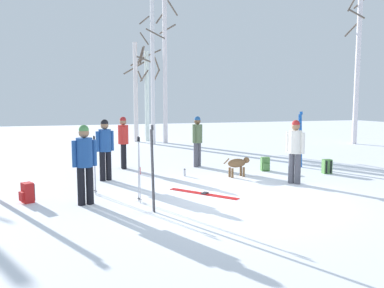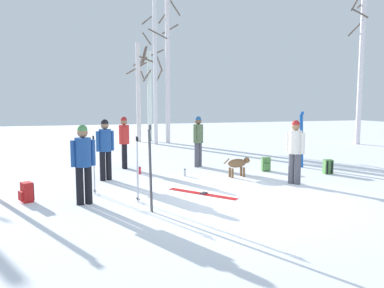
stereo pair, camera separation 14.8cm
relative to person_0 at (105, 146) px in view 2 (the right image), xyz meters
name	(u,v)px [view 2 (the right image)]	position (x,y,z in m)	size (l,w,h in m)	color
ground_plane	(235,198)	(2.64, -2.97, -0.98)	(60.00, 60.00, 0.00)	white
person_0	(105,146)	(0.00, 0.00, 0.00)	(0.50, 0.34, 1.72)	black
person_1	(198,138)	(3.20, 1.37, 0.00)	(0.42, 0.37, 1.72)	#4C4C56
person_2	(295,148)	(4.79, -2.03, 0.00)	(0.34, 0.45, 1.72)	#4C4C56
person_3	(83,159)	(-0.67, -2.46, 0.00)	(0.51, 0.34, 1.72)	black
person_4	(124,139)	(0.76, 1.78, 0.00)	(0.34, 0.52, 1.72)	black
dog	(238,164)	(3.75, -0.69, -0.59)	(0.89, 0.29, 0.57)	brown
ski_pair_planted_0	(302,140)	(6.45, 0.18, -0.05)	(0.22, 0.04, 1.88)	blue
ski_pair_planted_2	(150,169)	(0.59, -3.41, -0.11)	(0.03, 0.25, 1.74)	black
ski_pair_lying_0	(202,194)	(2.05, -2.38, -0.97)	(1.28, 1.60, 0.05)	red
ski_poles_0	(137,167)	(0.46, -2.63, -0.21)	(0.07, 0.22, 1.45)	#B2B2BC
ski_poles_1	(94,163)	(-0.40, -1.56, -0.24)	(0.07, 0.25, 1.39)	#B2B2BC
backpack_0	(266,164)	(5.00, -0.08, -0.77)	(0.30, 0.32, 0.44)	#4C7F3F
backpack_1	(27,192)	(-1.87, -1.89, -0.77)	(0.34, 0.32, 0.44)	red
backpack_2	(328,167)	(6.58, -1.08, -0.77)	(0.29, 0.31, 0.44)	#4C7F3F
water_bottle_0	(185,173)	(2.29, -0.11, -0.88)	(0.07, 0.07, 0.22)	silver
water_bottle_1	(140,171)	(1.07, 0.59, -0.87)	(0.07, 0.07, 0.24)	red
birch_tree_1	(139,89)	(2.74, 10.28, 1.92)	(1.36, 1.25, 5.42)	silver
birch_tree_2	(155,68)	(3.29, 8.58, 2.92)	(1.22, 1.26, 7.62)	silver
birch_tree_3	(150,92)	(3.39, 10.43, 1.75)	(1.60, 1.75, 5.18)	silver
birch_tree_4	(168,68)	(4.11, 9.17, 3.04)	(1.23, 1.40, 7.80)	silver
birch_tree_5	(361,64)	(13.37, 5.50, 3.18)	(1.22, 1.23, 7.96)	silver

